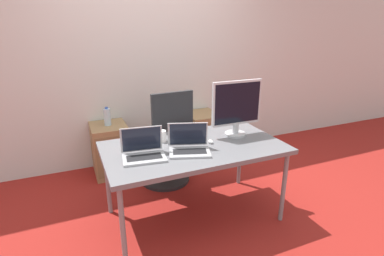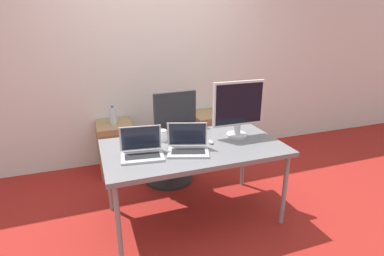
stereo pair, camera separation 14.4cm
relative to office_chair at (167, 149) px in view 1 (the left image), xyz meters
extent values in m
plane|color=maroon|center=(0.03, -0.70, -0.42)|extent=(14.00, 14.00, 0.00)
cube|color=silver|center=(0.03, 0.78, 0.88)|extent=(10.00, 0.05, 2.60)
cube|color=slate|center=(0.03, -0.70, 0.28)|extent=(1.56, 0.86, 0.04)
cylinder|color=gray|center=(-0.70, -1.07, -0.08)|extent=(0.04, 0.04, 0.68)
cylinder|color=gray|center=(0.75, -1.07, -0.08)|extent=(0.04, 0.04, 0.68)
cylinder|color=gray|center=(-0.70, -0.33, -0.08)|extent=(0.04, 0.04, 0.68)
cylinder|color=gray|center=(0.75, -0.33, -0.08)|extent=(0.04, 0.04, 0.68)
cylinder|color=#232326|center=(0.00, 0.07, -0.40)|extent=(0.56, 0.56, 0.04)
cylinder|color=gray|center=(0.00, 0.07, -0.17)|extent=(0.05, 0.05, 0.42)
cube|color=#232326|center=(0.00, 0.07, 0.04)|extent=(0.51, 0.51, 0.07)
cube|color=#232326|center=(0.01, -0.19, 0.38)|extent=(0.44, 0.07, 0.60)
cube|color=#99754C|center=(-0.54, 0.51, -0.11)|extent=(0.41, 0.47, 0.61)
cube|color=olive|center=(-0.54, 0.27, -0.11)|extent=(0.37, 0.01, 0.49)
cube|color=#99754C|center=(0.67, 0.51, -0.11)|extent=(0.41, 0.47, 0.61)
cube|color=olive|center=(0.67, 0.27, -0.11)|extent=(0.37, 0.01, 0.49)
cylinder|color=silver|center=(-0.54, 0.51, 0.29)|extent=(0.08, 0.08, 0.20)
cylinder|color=#3359B2|center=(-0.54, 0.51, 0.40)|extent=(0.04, 0.04, 0.02)
cube|color=#ADADB2|center=(-0.07, -0.84, 0.31)|extent=(0.39, 0.31, 0.02)
cube|color=black|center=(-0.07, -0.84, 0.32)|extent=(0.30, 0.20, 0.00)
cube|color=#ADADB2|center=(-0.04, -0.72, 0.43)|extent=(0.33, 0.15, 0.21)
cube|color=black|center=(-0.04, -0.73, 0.43)|extent=(0.30, 0.14, 0.20)
cube|color=#ADADB2|center=(-0.44, -0.80, 0.31)|extent=(0.36, 0.26, 0.02)
cube|color=black|center=(-0.44, -0.80, 0.32)|extent=(0.29, 0.15, 0.00)
cube|color=#ADADB2|center=(-0.43, -0.68, 0.43)|extent=(0.34, 0.08, 0.22)
cube|color=black|center=(-0.43, -0.69, 0.43)|extent=(0.31, 0.07, 0.20)
cylinder|color=#B7B7BC|center=(0.50, -0.61, 0.31)|extent=(0.20, 0.20, 0.02)
cylinder|color=#B7B7BC|center=(0.50, -0.61, 0.37)|extent=(0.06, 0.06, 0.09)
cube|color=#B7B7BC|center=(0.50, -0.61, 0.62)|extent=(0.50, 0.03, 0.42)
cube|color=black|center=(0.50, -0.62, 0.62)|extent=(0.47, 0.00, 0.37)
ellipsoid|color=silver|center=(0.19, -0.71, 0.32)|extent=(0.04, 0.06, 0.03)
cylinder|color=white|center=(-0.20, -0.49, 0.36)|extent=(0.08, 0.08, 0.10)
cylinder|color=maroon|center=(0.06, -0.53, 0.35)|extent=(0.07, 0.07, 0.10)
cylinder|color=white|center=(0.06, -0.53, 0.41)|extent=(0.08, 0.08, 0.01)
camera|label=1|loc=(-0.94, -2.92, 1.32)|focal=28.00mm
camera|label=2|loc=(-0.81, -2.97, 1.32)|focal=28.00mm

